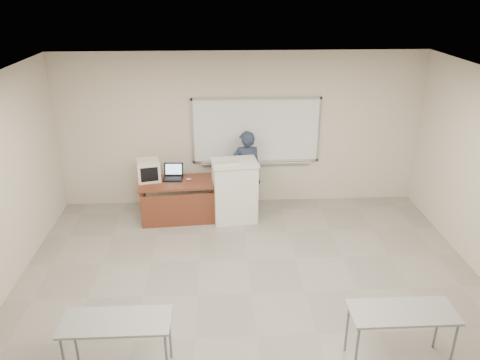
{
  "coord_description": "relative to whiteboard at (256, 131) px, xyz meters",
  "views": [
    {
      "loc": [
        -0.45,
        -4.66,
        4.15
      ],
      "look_at": [
        -0.1,
        2.2,
        1.22
      ],
      "focal_mm": 35.0,
      "sensor_mm": 36.0,
      "label": 1
    }
  ],
  "objects": [
    {
      "name": "floor",
      "position": [
        -0.3,
        -3.97,
        -1.49
      ],
      "size": [
        7.0,
        8.0,
        0.01
      ],
      "primitive_type": "cube",
      "color": "gray",
      "rests_on": "ground"
    },
    {
      "name": "whiteboard",
      "position": [
        0.0,
        0.0,
        0.0
      ],
      "size": [
        2.48,
        0.1,
        1.31
      ],
      "color": "white",
      "rests_on": "floor"
    },
    {
      "name": "instructor_desk",
      "position": [
        -1.49,
        -0.78,
        -0.94
      ],
      "size": [
        1.44,
        0.72,
        0.75
      ],
      "rotation": [
        0.0,
        0.0,
        0.08
      ],
      "color": "brown",
      "rests_on": "floor"
    },
    {
      "name": "podium",
      "position": [
        -0.45,
        -0.77,
        -0.9
      ],
      "size": [
        0.82,
        0.6,
        1.16
      ],
      "rotation": [
        0.0,
        0.0,
        0.12
      ],
      "color": "white",
      "rests_on": "floor"
    },
    {
      "name": "crt_monitor",
      "position": [
        -2.04,
        -0.54,
        -0.55
      ],
      "size": [
        0.41,
        0.46,
        0.39
      ],
      "rotation": [
        0.0,
        0.0,
        0.21
      ],
      "color": "beige",
      "rests_on": "instructor_desk"
    },
    {
      "name": "laptop",
      "position": [
        -1.59,
        -0.51,
        -0.67
      ],
      "size": [
        0.36,
        0.33,
        0.26
      ],
      "rotation": [
        0.0,
        0.0,
        -0.05
      ],
      "color": "black",
      "rests_on": "instructor_desk"
    },
    {
      "name": "mouse",
      "position": [
        -1.29,
        -0.62,
        -0.71
      ],
      "size": [
        0.1,
        0.07,
        0.04
      ],
      "primitive_type": "ellipsoid",
      "rotation": [
        0.0,
        0.0,
        -0.07
      ],
      "color": "#AFB2B7",
      "rests_on": "instructor_desk"
    },
    {
      "name": "keyboard",
      "position": [
        -0.6,
        -0.89,
        -0.31
      ],
      "size": [
        0.5,
        0.25,
        0.03
      ],
      "primitive_type": "cube",
      "rotation": [
        0.0,
        0.0,
        0.2
      ],
      "color": "beige",
      "rests_on": "podium"
    },
    {
      "name": "presenter",
      "position": [
        -0.21,
        -0.28,
        -0.69
      ],
      "size": [
        0.62,
        0.45,
        1.58
      ],
      "primitive_type": "imported",
      "rotation": [
        0.0,
        0.0,
        3.27
      ],
      "color": "black",
      "rests_on": "floor"
    }
  ]
}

